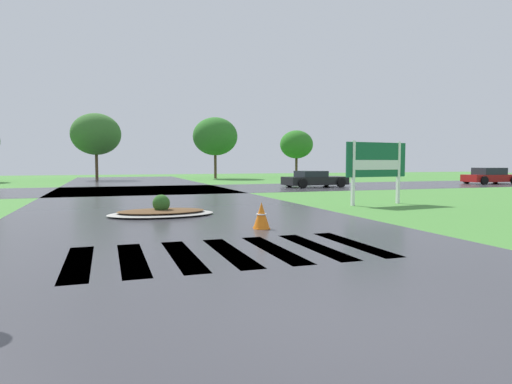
{
  "coord_description": "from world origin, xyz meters",
  "views": [
    {
      "loc": [
        -2.21,
        -3.71,
        1.72
      ],
      "look_at": [
        1.82,
        8.11,
        0.88
      ],
      "focal_mm": 30.96,
      "sensor_mm": 36.0,
      "label": 1
    }
  ],
  "objects_px": {
    "car_white_sedan": "(314,179)",
    "car_blue_compact": "(490,176)",
    "estate_billboard": "(376,163)",
    "traffic_cone": "(261,216)",
    "median_island": "(161,212)"
  },
  "relations": [
    {
      "from": "car_white_sedan",
      "to": "car_blue_compact",
      "type": "distance_m",
      "value": 15.45
    },
    {
      "from": "traffic_cone",
      "to": "car_blue_compact",
      "type": "bearing_deg",
      "value": 33.35
    },
    {
      "from": "car_white_sedan",
      "to": "traffic_cone",
      "type": "height_order",
      "value": "car_white_sedan"
    },
    {
      "from": "median_island",
      "to": "traffic_cone",
      "type": "height_order",
      "value": "traffic_cone"
    },
    {
      "from": "median_island",
      "to": "car_blue_compact",
      "type": "distance_m",
      "value": 30.36
    },
    {
      "from": "median_island",
      "to": "car_blue_compact",
      "type": "bearing_deg",
      "value": 25.29
    },
    {
      "from": "estate_billboard",
      "to": "traffic_cone",
      "type": "bearing_deg",
      "value": 28.77
    },
    {
      "from": "median_island",
      "to": "car_white_sedan",
      "type": "height_order",
      "value": "car_white_sedan"
    },
    {
      "from": "estate_billboard",
      "to": "traffic_cone",
      "type": "relative_size",
      "value": 4.31
    },
    {
      "from": "estate_billboard",
      "to": "median_island",
      "type": "height_order",
      "value": "estate_billboard"
    },
    {
      "from": "median_island",
      "to": "car_white_sedan",
      "type": "xyz_separation_m",
      "value": [
        12.0,
        13.21,
        0.4
      ]
    },
    {
      "from": "car_blue_compact",
      "to": "estate_billboard",
      "type": "bearing_deg",
      "value": -143.59
    },
    {
      "from": "car_white_sedan",
      "to": "car_blue_compact",
      "type": "xyz_separation_m",
      "value": [
        15.45,
        -0.24,
        0.07
      ]
    },
    {
      "from": "car_blue_compact",
      "to": "traffic_cone",
      "type": "distance_m",
      "value": 30.32
    },
    {
      "from": "car_white_sedan",
      "to": "traffic_cone",
      "type": "distance_m",
      "value": 19.58
    }
  ]
}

